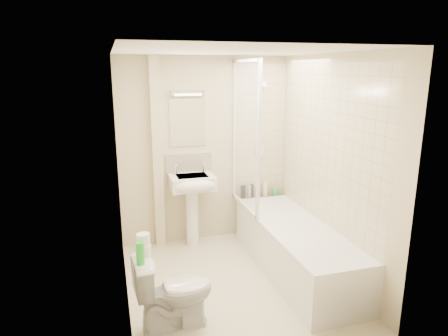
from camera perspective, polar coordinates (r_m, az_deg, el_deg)
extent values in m
plane|color=beige|center=(4.47, 1.26, -16.02)|extent=(2.50, 2.50, 0.00)
cube|color=beige|center=(5.18, -2.80, 2.44)|extent=(2.20, 0.02, 2.40)
cube|color=beige|center=(3.84, -14.53, -2.17)|extent=(0.02, 2.50, 2.40)
cube|color=beige|center=(4.46, 14.98, 0.04)|extent=(0.02, 2.50, 2.40)
cube|color=white|center=(3.87, 1.46, 16.39)|extent=(2.20, 2.50, 0.02)
cube|color=beige|center=(5.35, 5.07, 5.22)|extent=(0.70, 0.01, 1.75)
cube|color=beige|center=(4.44, 14.71, 2.99)|extent=(0.01, 2.10, 1.75)
cube|color=beige|center=(5.02, -9.54, 1.88)|extent=(0.12, 0.12, 2.40)
cube|color=beige|center=(5.17, -5.06, 0.43)|extent=(0.60, 0.02, 0.30)
cube|color=white|center=(5.06, -5.19, 6.49)|extent=(0.46, 0.01, 0.60)
cube|color=silver|center=(5.01, -5.23, 10.66)|extent=(0.42, 0.07, 0.07)
cube|color=white|center=(4.64, 10.15, -11.27)|extent=(0.70, 2.10, 0.55)
cube|color=white|center=(4.55, 10.27, -8.76)|extent=(0.56, 1.96, 0.05)
cube|color=white|center=(4.82, 3.06, 4.58)|extent=(0.01, 0.90, 1.80)
cube|color=white|center=(5.22, 1.51, 5.33)|extent=(0.04, 0.04, 1.80)
cube|color=white|center=(4.41, 4.98, 3.65)|extent=(0.04, 0.04, 1.80)
cube|color=white|center=(4.76, 3.20, 15.10)|extent=(0.04, 0.90, 0.04)
cube|color=white|center=(5.04, 2.93, -5.33)|extent=(0.04, 0.90, 0.03)
cylinder|color=white|center=(5.31, 5.19, 6.51)|extent=(0.02, 0.02, 0.90)
cylinder|color=white|center=(5.39, 5.08, 1.77)|extent=(0.05, 0.05, 0.02)
cylinder|color=white|center=(5.27, 5.30, 11.37)|extent=(0.05, 0.05, 0.02)
cylinder|color=white|center=(5.21, 5.57, 11.66)|extent=(0.08, 0.11, 0.11)
cube|color=white|center=(5.37, 5.12, 2.49)|extent=(0.10, 0.05, 0.14)
cylinder|color=white|center=(5.28, 5.09, 7.01)|extent=(0.01, 0.13, 0.84)
cylinder|color=white|center=(5.21, -4.56, -7.00)|extent=(0.16, 0.16, 0.75)
cube|color=white|center=(5.03, -4.60, -2.01)|extent=(0.55, 0.43, 0.17)
ellipsoid|color=white|center=(4.87, -4.19, -2.54)|extent=(0.55, 0.23, 0.17)
cube|color=silver|center=(5.01, -4.61, -1.31)|extent=(0.38, 0.28, 0.04)
cylinder|color=white|center=(5.07, -6.89, -0.32)|extent=(0.03, 0.03, 0.10)
cylinder|color=white|center=(5.14, -2.89, -0.05)|extent=(0.03, 0.03, 0.10)
sphere|color=white|center=(5.05, -6.91, 0.32)|extent=(0.04, 0.04, 0.04)
sphere|color=white|center=(5.12, -2.90, 0.59)|extent=(0.04, 0.04, 0.04)
cylinder|color=black|center=(5.38, 2.75, -3.38)|extent=(0.07, 0.07, 0.16)
cylinder|color=silver|center=(5.41, 3.72, -3.27)|extent=(0.05, 0.05, 0.17)
cylinder|color=black|center=(5.41, 3.93, -3.22)|extent=(0.06, 0.06, 0.17)
cylinder|color=navy|center=(5.45, 4.82, -3.43)|extent=(0.06, 0.06, 0.12)
cylinder|color=beige|center=(5.48, 5.90, -2.96)|extent=(0.06, 0.06, 0.19)
cylinder|color=green|center=(5.55, 7.33, -3.35)|extent=(0.07, 0.07, 0.08)
imported|color=white|center=(3.68, -7.17, -17.07)|extent=(0.49, 0.73, 0.69)
cylinder|color=white|center=(3.53, -11.17, -11.47)|extent=(0.10, 0.10, 0.09)
cylinder|color=white|center=(3.51, -11.48, -9.97)|extent=(0.11, 0.11, 0.10)
cylinder|color=green|center=(3.38, -11.90, -11.83)|extent=(0.07, 0.07, 0.19)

